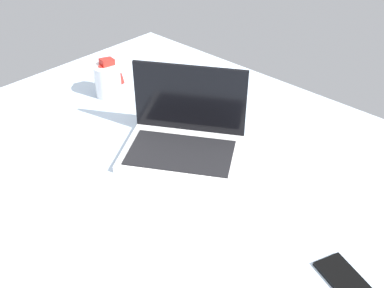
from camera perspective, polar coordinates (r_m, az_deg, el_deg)
name	(u,v)px	position (r cm, az deg, el deg)	size (l,w,h in cm)	color
bed_mattress	(189,222)	(120.99, -0.44, -9.91)	(180.00, 140.00, 18.00)	silver
laptop	(184,137)	(128.34, -1.01, 0.89)	(40.15, 36.80, 23.00)	silver
snack_cup	(108,80)	(158.86, -10.59, 8.03)	(9.00, 9.62, 13.33)	silver
cell_phone	(348,283)	(101.48, 19.12, -16.27)	(6.80, 14.00, 0.80)	black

